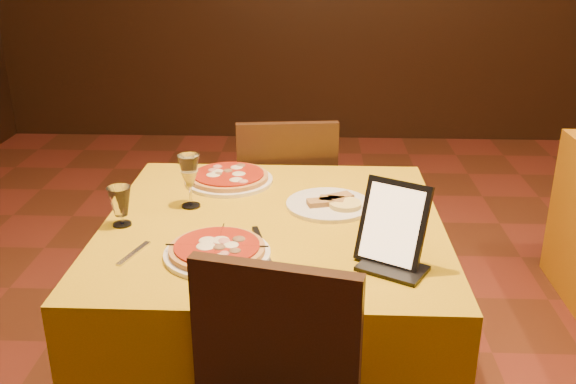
{
  "coord_description": "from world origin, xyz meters",
  "views": [
    {
      "loc": [
        -0.38,
        -1.83,
        1.61
      ],
      "look_at": [
        -0.46,
        0.06,
        0.86
      ],
      "focal_mm": 40.0,
      "sensor_mm": 36.0,
      "label": 1
    }
  ],
  "objects_px": {
    "pizza_far": "(229,178)",
    "water_glass": "(120,206)",
    "main_table": "(274,319)",
    "tablet": "(393,224)",
    "wine_glass": "(190,181)",
    "pizza_near": "(217,251)",
    "chair_main_far": "(285,207)"
  },
  "relations": [
    {
      "from": "pizza_far",
      "to": "water_glass",
      "type": "relative_size",
      "value": 2.56
    },
    {
      "from": "main_table",
      "to": "tablet",
      "type": "height_order",
      "value": "tablet"
    },
    {
      "from": "pizza_far",
      "to": "wine_glass",
      "type": "distance_m",
      "value": 0.27
    },
    {
      "from": "tablet",
      "to": "main_table",
      "type": "bearing_deg",
      "value": 172.39
    },
    {
      "from": "pizza_near",
      "to": "water_glass",
      "type": "xyz_separation_m",
      "value": [
        -0.34,
        0.2,
        0.05
      ]
    },
    {
      "from": "chair_main_far",
      "to": "wine_glass",
      "type": "bearing_deg",
      "value": 61.02
    },
    {
      "from": "pizza_near",
      "to": "pizza_far",
      "type": "height_order",
      "value": "same"
    },
    {
      "from": "chair_main_far",
      "to": "pizza_far",
      "type": "distance_m",
      "value": 0.58
    },
    {
      "from": "pizza_far",
      "to": "chair_main_far",
      "type": "bearing_deg",
      "value": 67.39
    },
    {
      "from": "main_table",
      "to": "water_glass",
      "type": "xyz_separation_m",
      "value": [
        -0.48,
        -0.05,
        0.44
      ]
    },
    {
      "from": "tablet",
      "to": "wine_glass",
      "type": "bearing_deg",
      "value": 179.44
    },
    {
      "from": "pizza_far",
      "to": "wine_glass",
      "type": "relative_size",
      "value": 1.75
    },
    {
      "from": "chair_main_far",
      "to": "pizza_far",
      "type": "relative_size",
      "value": 2.74
    },
    {
      "from": "pizza_near",
      "to": "main_table",
      "type": "bearing_deg",
      "value": 60.12
    },
    {
      "from": "pizza_far",
      "to": "wine_glass",
      "type": "bearing_deg",
      "value": -112.49
    },
    {
      "from": "chair_main_far",
      "to": "water_glass",
      "type": "bearing_deg",
      "value": 54.14
    },
    {
      "from": "water_glass",
      "to": "tablet",
      "type": "distance_m",
      "value": 0.87
    },
    {
      "from": "pizza_near",
      "to": "water_glass",
      "type": "relative_size",
      "value": 2.39
    },
    {
      "from": "pizza_near",
      "to": "wine_glass",
      "type": "height_order",
      "value": "wine_glass"
    },
    {
      "from": "water_glass",
      "to": "tablet",
      "type": "bearing_deg",
      "value": -14.51
    },
    {
      "from": "pizza_far",
      "to": "tablet",
      "type": "bearing_deg",
      "value": -48.68
    },
    {
      "from": "main_table",
      "to": "wine_glass",
      "type": "distance_m",
      "value": 0.56
    },
    {
      "from": "chair_main_far",
      "to": "wine_glass",
      "type": "xyz_separation_m",
      "value": [
        -0.29,
        -0.7,
        0.39
      ]
    },
    {
      "from": "wine_glass",
      "to": "chair_main_far",
      "type": "bearing_deg",
      "value": 67.43
    },
    {
      "from": "chair_main_far",
      "to": "pizza_far",
      "type": "height_order",
      "value": "chair_main_far"
    },
    {
      "from": "pizza_far",
      "to": "tablet",
      "type": "xyz_separation_m",
      "value": [
        0.54,
        -0.62,
        0.1
      ]
    },
    {
      "from": "main_table",
      "to": "pizza_far",
      "type": "xyz_separation_m",
      "value": [
        -0.19,
        0.35,
        0.39
      ]
    },
    {
      "from": "main_table",
      "to": "pizza_near",
      "type": "relative_size",
      "value": 3.54
    },
    {
      "from": "chair_main_far",
      "to": "pizza_near",
      "type": "xyz_separation_m",
      "value": [
        -0.15,
        -1.06,
        0.31
      ]
    },
    {
      "from": "water_glass",
      "to": "pizza_far",
      "type": "bearing_deg",
      "value": 53.77
    },
    {
      "from": "chair_main_far",
      "to": "main_table",
      "type": "bearing_deg",
      "value": 83.59
    },
    {
      "from": "main_table",
      "to": "chair_main_far",
      "type": "xyz_separation_m",
      "value": [
        0.0,
        0.8,
        0.08
      ]
    }
  ]
}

